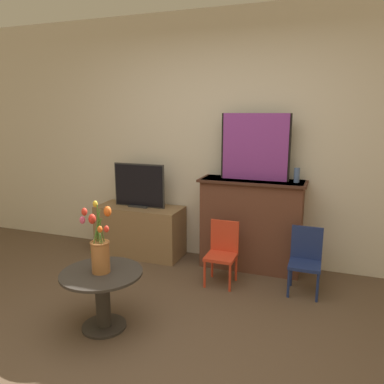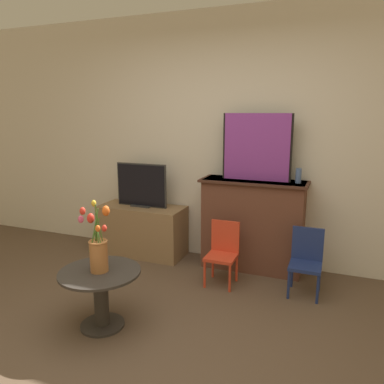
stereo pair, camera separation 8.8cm
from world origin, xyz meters
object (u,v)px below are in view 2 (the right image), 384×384
Objects in this scene: chair_red at (223,250)px; vase_tulips at (98,249)px; painting at (257,147)px; chair_blue at (306,259)px; tv_monitor at (141,186)px.

vase_tulips reaches higher than chair_red.
painting reaches higher than chair_blue.
chair_blue is (0.77, 0.07, 0.00)m from chair_red.
painting is 1.08m from chair_red.
painting is 1.16× the size of chair_blue.
vase_tulips reaches higher than chair_blue.
painting is 1.39m from tv_monitor.
chair_red and chair_blue have the same top height.
painting is 1.16× the size of chair_red.
painting is at bearing 146.16° from chair_blue.
tv_monitor is 1.02× the size of chair_red.
tv_monitor is 1.27m from chair_red.
painting is 1.14× the size of tv_monitor.
painting is 1.88m from vase_tulips.
chair_blue is at bearing 39.17° from vase_tulips.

